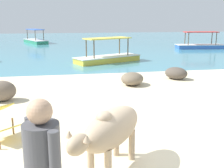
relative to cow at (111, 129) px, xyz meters
The scene contains 10 objects.
sand_beach 1.20m from the cow, 26.25° to the left, with size 18.00×14.00×0.04m, color beige.
water_surface 22.47m from the cow, 87.74° to the left, with size 60.00×36.00×0.03m, color teal.
cow is the anchor object (origin of this frame).
deck_chair_near 2.37m from the cow, 142.50° to the left, with size 0.90×0.93×0.68m.
shore_rock_medium 4.73m from the cow, 120.57° to the left, with size 0.79×0.62×0.58m, color #6B5B4C.
shore_rock_small 5.53m from the cow, 72.41° to the left, with size 0.87×0.77×0.44m, color #756651.
shore_rock_flat 6.88m from the cow, 58.90° to the left, with size 0.87×0.65×0.46m, color brown.
boat_yellow 10.79m from the cow, 81.06° to the left, with size 3.82×2.60×1.29m.
boat_green 23.32m from the cow, 97.85° to the left, with size 2.60×3.82×1.29m.
boat_blue 18.68m from the cow, 58.50° to the left, with size 3.77×1.50×1.29m.
Camera 1 is at (-1.54, -4.18, 2.31)m, focal length 43.85 mm.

